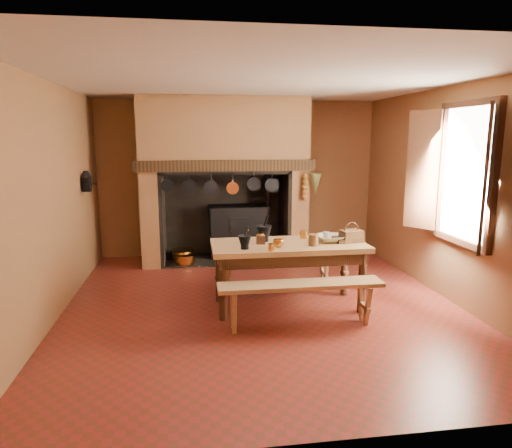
{
  "coord_description": "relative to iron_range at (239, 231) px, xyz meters",
  "views": [
    {
      "loc": [
        -0.89,
        -5.56,
        2.14
      ],
      "look_at": [
        -0.04,
        0.3,
        1.01
      ],
      "focal_mm": 32.0,
      "sensor_mm": 36.0,
      "label": 1
    }
  ],
  "objects": [
    {
      "name": "bench_back",
      "position": [
        0.36,
        -1.83,
        -0.12
      ],
      "size": [
        1.71,
        0.3,
        0.48
      ],
      "color": "tan",
      "rests_on": "floor"
    },
    {
      "name": "mortar_small",
      "position": [
        -0.22,
        -2.77,
        0.44
      ],
      "size": [
        0.16,
        0.16,
        0.27
      ],
      "rotation": [
        0.0,
        0.0,
        0.08
      ],
      "color": "black",
      "rests_on": "work_table"
    },
    {
      "name": "iron_range",
      "position": [
        0.0,
        0.0,
        0.0
      ],
      "size": [
        1.12,
        0.55,
        1.6
      ],
      "color": "black",
      "rests_on": "floor"
    },
    {
      "name": "wooden_tray",
      "position": [
        1.11,
        -2.58,
        0.38
      ],
      "size": [
        0.35,
        0.27,
        0.06
      ],
      "primitive_type": "cube",
      "rotation": [
        0.0,
        0.0,
        0.12
      ],
      "color": "#3A1E12",
      "rests_on": "work_table"
    },
    {
      "name": "chimney_breast",
      "position": [
        -0.26,
        -0.14,
        1.33
      ],
      "size": [
        2.95,
        0.96,
        2.8
      ],
      "color": "brown",
      "rests_on": "floor"
    },
    {
      "name": "wall_right",
      "position": [
        2.54,
        -2.45,
        0.92
      ],
      "size": [
        0.02,
        5.5,
        2.8
      ],
      "primitive_type": "cube",
      "color": "brown",
      "rests_on": "floor"
    },
    {
      "name": "ceiling",
      "position": [
        0.04,
        -2.45,
        2.32
      ],
      "size": [
        5.5,
        5.5,
        0.0
      ],
      "primitive_type": "plane",
      "rotation": [
        3.14,
        0.0,
        0.0
      ],
      "color": "silver",
      "rests_on": "back_wall"
    },
    {
      "name": "window",
      "position": [
        2.39,
        -2.85,
        1.22
      ],
      "size": [
        0.39,
        1.75,
        1.76
      ],
      "color": "white",
      "rests_on": "wall_right"
    },
    {
      "name": "work_table",
      "position": [
        0.36,
        -2.55,
        0.22
      ],
      "size": [
        1.93,
        0.86,
        0.84
      ],
      "color": "tan",
      "rests_on": "floor"
    },
    {
      "name": "brass_cup",
      "position": [
        0.19,
        -2.76,
        0.4
      ],
      "size": [
        0.15,
        0.15,
        0.1
      ],
      "primitive_type": "imported",
      "rotation": [
        0.0,
        0.0,
        0.13
      ],
      "color": "#C7852E",
      "rests_on": "work_table"
    },
    {
      "name": "wall_left",
      "position": [
        -2.46,
        -2.45,
        0.92
      ],
      "size": [
        0.02,
        5.5,
        2.8
      ],
      "primitive_type": "cube",
      "color": "brown",
      "rests_on": "floor"
    },
    {
      "name": "stoneware_crock",
      "position": [
        0.63,
        -2.73,
        0.42
      ],
      "size": [
        0.12,
        0.12,
        0.14
      ],
      "primitive_type": "cylinder",
      "rotation": [
        0.0,
        0.0,
        -0.06
      ],
      "color": "brown",
      "rests_on": "work_table"
    },
    {
      "name": "mortar_large",
      "position": [
        0.07,
        -2.4,
        0.46
      ],
      "size": [
        0.2,
        0.2,
        0.34
      ],
      "rotation": [
        0.0,
        0.0,
        -0.32
      ],
      "color": "black",
      "rests_on": "work_table"
    },
    {
      "name": "herb_bunch",
      "position": [
        1.22,
        -0.66,
        0.9
      ],
      "size": [
        0.2,
        0.2,
        0.35
      ],
      "primitive_type": "cone",
      "rotation": [
        3.14,
        0.0,
        0.0
      ],
      "color": "brown",
      "rests_on": "chimney_breast"
    },
    {
      "name": "glass_jar",
      "position": [
        0.83,
        -2.61,
        0.42
      ],
      "size": [
        0.1,
        0.1,
        0.14
      ],
      "primitive_type": "cylinder",
      "rotation": [
        0.0,
        0.0,
        0.39
      ],
      "color": "beige",
      "rests_on": "work_table"
    },
    {
      "name": "wall_coffee_mill",
      "position": [
        -2.38,
        -0.9,
        1.03
      ],
      "size": [
        0.23,
        0.16,
        0.31
      ],
      "color": "black",
      "rests_on": "wall_left"
    },
    {
      "name": "hanging_pans",
      "position": [
        -0.3,
        -0.64,
        0.88
      ],
      "size": [
        1.92,
        0.29,
        0.27
      ],
      "color": "black",
      "rests_on": "chimney_breast"
    },
    {
      "name": "brass_mug_b",
      "position": [
        0.61,
        -2.32,
        0.4
      ],
      "size": [
        0.1,
        0.1,
        0.1
      ],
      "primitive_type": "cylinder",
      "rotation": [
        0.0,
        0.0,
        -0.09
      ],
      "color": "#C7852E",
      "rests_on": "work_table"
    },
    {
      "name": "wicker_basket",
      "position": [
        1.16,
        -2.59,
        0.43
      ],
      "size": [
        0.29,
        0.23,
        0.25
      ],
      "rotation": [
        0.0,
        0.0,
        0.17
      ],
      "color": "#543B19",
      "rests_on": "work_table"
    },
    {
      "name": "hearth_pans",
      "position": [
        -1.01,
        -0.23,
        -0.39
      ],
      "size": [
        0.51,
        0.62,
        0.2
      ],
      "color": "#C7852E",
      "rests_on": "floor"
    },
    {
      "name": "floor",
      "position": [
        0.04,
        -2.45,
        -0.48
      ],
      "size": [
        5.5,
        5.5,
        0.0
      ],
      "primitive_type": "plane",
      "color": "maroon",
      "rests_on": "ground"
    },
    {
      "name": "mixing_bowl",
      "position": [
        0.9,
        -2.55,
        0.39
      ],
      "size": [
        0.35,
        0.35,
        0.08
      ],
      "primitive_type": "imported",
      "rotation": [
        0.0,
        0.0,
        -0.03
      ],
      "color": "beige",
      "rests_on": "work_table"
    },
    {
      "name": "wall_front",
      "position": [
        0.04,
        -5.2,
        0.92
      ],
      "size": [
        5.0,
        0.02,
        2.8
      ],
      "primitive_type": "cube",
      "color": "brown",
      "rests_on": "floor"
    },
    {
      "name": "coffee_grinder",
      "position": [
        0.01,
        -2.53,
        0.41
      ],
      "size": [
        0.15,
        0.11,
        0.17
      ],
      "rotation": [
        0.0,
        0.0,
        -0.07
      ],
      "color": "#3A1E12",
      "rests_on": "work_table"
    },
    {
      "name": "back_wall",
      "position": [
        0.04,
        0.3,
        0.92
      ],
      "size": [
        5.0,
        0.02,
        2.8
      ],
      "primitive_type": "cube",
      "color": "brown",
      "rests_on": "floor"
    },
    {
      "name": "onion_string",
      "position": [
        1.04,
        -0.66,
        0.85
      ],
      "size": [
        0.12,
        0.1,
        0.46
      ],
      "primitive_type": null,
      "color": "#9F621D",
      "rests_on": "chimney_breast"
    },
    {
      "name": "brass_mug_a",
      "position": [
        0.08,
        -2.9,
        0.39
      ],
      "size": [
        0.08,
        0.08,
        0.08
      ],
      "primitive_type": "cylinder",
      "rotation": [
        0.0,
        0.0,
        -0.1
      ],
      "color": "#C7852E",
      "rests_on": "work_table"
    },
    {
      "name": "bench_front",
      "position": [
        0.36,
        -3.21,
        -0.09
      ],
      "size": [
        1.88,
        0.33,
        0.53
      ],
      "color": "tan",
      "rests_on": "floor"
    }
  ]
}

